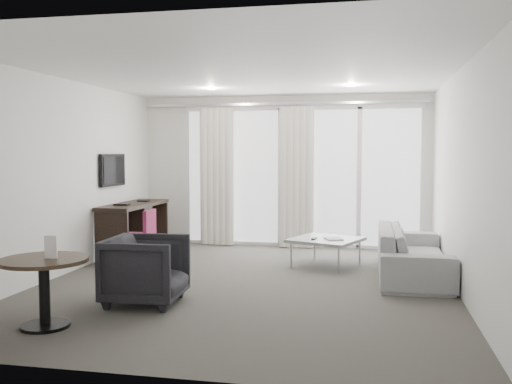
% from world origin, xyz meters
% --- Properties ---
extents(floor, '(5.00, 6.00, 0.00)m').
position_xyz_m(floor, '(0.00, 0.00, 0.00)').
color(floor, '#47443E').
rests_on(floor, ground).
extents(ceiling, '(5.00, 6.00, 0.00)m').
position_xyz_m(ceiling, '(0.00, 0.00, 2.60)').
color(ceiling, white).
rests_on(ceiling, ground).
extents(wall_left, '(0.00, 6.00, 2.60)m').
position_xyz_m(wall_left, '(-2.50, 0.00, 1.30)').
color(wall_left, silver).
rests_on(wall_left, ground).
extents(wall_right, '(0.00, 6.00, 2.60)m').
position_xyz_m(wall_right, '(2.50, 0.00, 1.30)').
color(wall_right, silver).
rests_on(wall_right, ground).
extents(wall_front, '(5.00, 0.00, 2.60)m').
position_xyz_m(wall_front, '(0.00, -3.00, 1.30)').
color(wall_front, silver).
rests_on(wall_front, ground).
extents(window_panel, '(4.00, 0.02, 2.38)m').
position_xyz_m(window_panel, '(0.30, 2.98, 1.20)').
color(window_panel, white).
rests_on(window_panel, ground).
extents(window_frame, '(4.10, 0.06, 2.44)m').
position_xyz_m(window_frame, '(0.30, 2.97, 1.20)').
color(window_frame, white).
rests_on(window_frame, ground).
extents(curtain_left, '(0.60, 0.20, 2.38)m').
position_xyz_m(curtain_left, '(-1.15, 2.82, 1.20)').
color(curtain_left, silver).
rests_on(curtain_left, ground).
extents(curtain_right, '(0.60, 0.20, 2.38)m').
position_xyz_m(curtain_right, '(0.25, 2.82, 1.20)').
color(curtain_right, silver).
rests_on(curtain_right, ground).
extents(curtain_track, '(4.80, 0.04, 0.04)m').
position_xyz_m(curtain_track, '(0.00, 2.82, 2.45)').
color(curtain_track, '#B2B2B7').
rests_on(curtain_track, ceiling).
extents(downlight_a, '(0.12, 0.12, 0.02)m').
position_xyz_m(downlight_a, '(-0.90, 1.60, 2.59)').
color(downlight_a, '#FFE0B2').
rests_on(downlight_a, ceiling).
extents(downlight_b, '(0.12, 0.12, 0.02)m').
position_xyz_m(downlight_b, '(1.20, 1.60, 2.59)').
color(downlight_b, '#FFE0B2').
rests_on(downlight_b, ceiling).
extents(desk, '(0.54, 1.73, 0.81)m').
position_xyz_m(desk, '(-2.21, 1.68, 0.41)').
color(desk, black).
rests_on(desk, floor).
extents(tv, '(0.05, 0.80, 0.50)m').
position_xyz_m(tv, '(-2.46, 1.45, 1.35)').
color(tv, black).
rests_on(tv, wall_left).
extents(desk_chair, '(0.45, 0.43, 0.80)m').
position_xyz_m(desk_chair, '(-1.80, 0.87, 0.40)').
color(desk_chair, maroon).
rests_on(desk_chair, floor).
extents(round_table, '(1.05, 1.05, 0.65)m').
position_xyz_m(round_table, '(-1.46, -2.09, 0.32)').
color(round_table, black).
rests_on(round_table, floor).
extents(menu_card, '(0.12, 0.04, 0.21)m').
position_xyz_m(menu_card, '(-1.39, -2.08, 0.72)').
color(menu_card, white).
rests_on(menu_card, round_table).
extents(tub_armchair, '(0.84, 0.82, 0.74)m').
position_xyz_m(tub_armchair, '(-0.86, -1.11, 0.37)').
color(tub_armchair, black).
rests_on(tub_armchair, floor).
extents(coffee_table, '(1.15, 1.15, 0.40)m').
position_xyz_m(coffee_table, '(0.88, 1.31, 0.20)').
color(coffee_table, gray).
rests_on(coffee_table, floor).
extents(remote, '(0.07, 0.15, 0.02)m').
position_xyz_m(remote, '(0.72, 1.21, 0.36)').
color(remote, black).
rests_on(remote, coffee_table).
extents(magazine, '(0.28, 0.31, 0.01)m').
position_xyz_m(magazine, '(0.98, 1.26, 0.36)').
color(magazine, gray).
rests_on(magazine, coffee_table).
extents(sofa, '(0.87, 2.21, 0.65)m').
position_xyz_m(sofa, '(2.05, 0.85, 0.32)').
color(sofa, gray).
rests_on(sofa, floor).
extents(terrace_slab, '(5.60, 3.00, 0.12)m').
position_xyz_m(terrace_slab, '(0.30, 4.50, -0.06)').
color(terrace_slab, '#4D4D50').
rests_on(terrace_slab, ground).
extents(rattan_chair_a, '(0.69, 0.69, 0.87)m').
position_xyz_m(rattan_chair_a, '(0.80, 4.05, 0.44)').
color(rattan_chair_a, '#50331D').
rests_on(rattan_chair_a, terrace_slab).
extents(rattan_chair_b, '(0.72, 0.72, 0.86)m').
position_xyz_m(rattan_chair_b, '(1.87, 4.13, 0.43)').
color(rattan_chair_b, '#50331D').
rests_on(rattan_chair_b, terrace_slab).
extents(rattan_table, '(0.58, 0.58, 0.48)m').
position_xyz_m(rattan_table, '(1.86, 4.05, 0.24)').
color(rattan_table, '#50331D').
rests_on(rattan_table, terrace_slab).
extents(balustrade, '(5.50, 0.06, 1.05)m').
position_xyz_m(balustrade, '(0.30, 5.95, 0.50)').
color(balustrade, '#B2B2B7').
rests_on(balustrade, terrace_slab).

